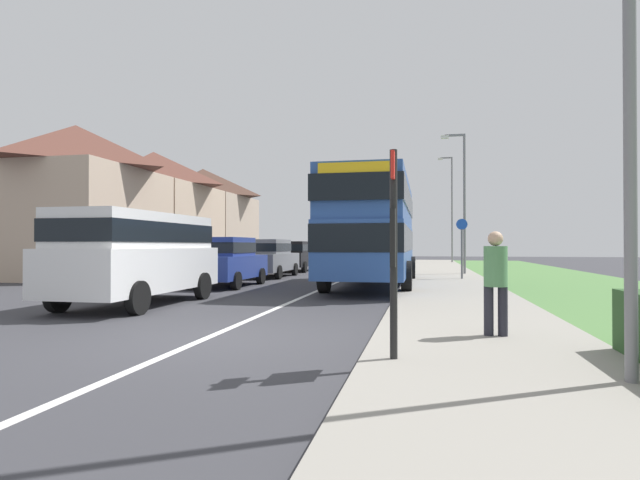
{
  "coord_description": "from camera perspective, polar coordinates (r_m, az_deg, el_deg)",
  "views": [
    {
      "loc": [
        3.36,
        -7.42,
        1.47
      ],
      "look_at": [
        0.64,
        5.8,
        1.6
      ],
      "focal_mm": 28.52,
      "sensor_mm": 36.0,
      "label": 1
    }
  ],
  "objects": [
    {
      "name": "ground_plane",
      "position": [
        8.28,
        -12.74,
        -10.76
      ],
      "size": [
        120.0,
        120.0,
        0.0
      ],
      "primitive_type": "plane",
      "color": "#38383D"
    },
    {
      "name": "lane_marking_centre",
      "position": [
        15.85,
        -0.65,
        -5.86
      ],
      "size": [
        0.14,
        60.0,
        0.01
      ],
      "primitive_type": "cube",
      "color": "silver",
      "rests_on": "ground_plane"
    },
    {
      "name": "pavement_near_side",
      "position": [
        13.52,
        15.24,
        -6.52
      ],
      "size": [
        3.2,
        68.0,
        0.12
      ],
      "primitive_type": "cube",
      "color": "gray",
      "rests_on": "ground_plane"
    },
    {
      "name": "double_decker_bus",
      "position": [
        18.07,
        6.01,
        1.57
      ],
      "size": [
        2.8,
        9.7,
        3.7
      ],
      "color": "#284C93",
      "rests_on": "ground_plane"
    },
    {
      "name": "parked_van_white",
      "position": [
        13.15,
        -19.7,
        -1.14
      ],
      "size": [
        2.11,
        5.11,
        2.23
      ],
      "color": "silver",
      "rests_on": "ground_plane"
    },
    {
      "name": "parked_car_blue",
      "position": [
        18.22,
        -10.66,
        -2.2
      ],
      "size": [
        1.98,
        4.1,
        1.73
      ],
      "color": "navy",
      "rests_on": "ground_plane"
    },
    {
      "name": "parked_car_grey",
      "position": [
        23.29,
        -5.81,
        -1.86
      ],
      "size": [
        1.92,
        4.49,
        1.72
      ],
      "color": "slate",
      "rests_on": "ground_plane"
    },
    {
      "name": "parked_car_black",
      "position": [
        28.34,
        -2.84,
        -1.68
      ],
      "size": [
        1.88,
        4.34,
        1.67
      ],
      "color": "black",
      "rests_on": "ground_plane"
    },
    {
      "name": "pedestrian_at_stop",
      "position": [
        7.99,
        19.1,
        -4.06
      ],
      "size": [
        0.34,
        0.34,
        1.67
      ],
      "color": "#23232D",
      "rests_on": "ground_plane"
    },
    {
      "name": "bus_stop_sign",
      "position": [
        6.09,
        8.26,
        0.14
      ],
      "size": [
        0.09,
        0.52,
        2.6
      ],
      "color": "black",
      "rests_on": "ground_plane"
    },
    {
      "name": "cycle_route_sign",
      "position": [
        21.13,
        15.63,
        -0.65
      ],
      "size": [
        0.44,
        0.08,
        2.52
      ],
      "color": "slate",
      "rests_on": "ground_plane"
    },
    {
      "name": "street_lamp_mid",
      "position": [
        25.03,
        15.64,
        5.05
      ],
      "size": [
        1.14,
        0.2,
        6.73
      ],
      "color": "slate",
      "rests_on": "ground_plane"
    },
    {
      "name": "street_lamp_far",
      "position": [
        41.52,
        14.46,
        4.02
      ],
      "size": [
        1.14,
        0.2,
        8.43
      ],
      "color": "slate",
      "rests_on": "ground_plane"
    },
    {
      "name": "house_terrace_far_side",
      "position": [
        30.97,
        -18.21,
        3.1
      ],
      "size": [
        6.16,
        19.95,
        6.87
      ],
      "color": "#C1A88E",
      "rests_on": "ground_plane"
    }
  ]
}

